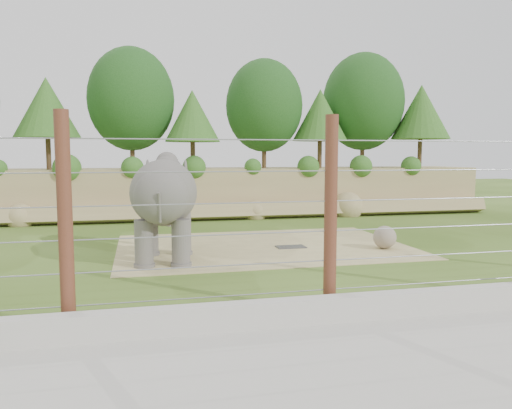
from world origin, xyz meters
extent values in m
plane|color=#365515|center=(0.00, 0.00, 0.00)|extent=(90.00, 90.00, 0.00)
cube|color=#A18A5C|center=(0.00, 13.00, 1.25)|extent=(30.00, 4.00, 2.50)
cube|color=#A18A5C|center=(0.00, 10.70, 0.35)|extent=(30.00, 1.37, 1.07)
cylinder|color=#3F2B19|center=(-8.00, 12.50, 3.29)|extent=(0.24, 0.24, 1.58)
sphere|color=#173F13|center=(-8.00, 12.50, 5.42)|extent=(3.60, 3.60, 3.60)
cylinder|color=#3F2B19|center=(-4.00, 13.00, 3.46)|extent=(0.24, 0.24, 1.92)
sphere|color=#173F13|center=(-4.00, 13.00, 6.07)|extent=(4.40, 4.40, 4.40)
cylinder|color=#3F2B19|center=(-1.00, 11.80, 3.20)|extent=(0.24, 0.24, 1.40)
sphere|color=#173F13|center=(-1.00, 11.80, 5.10)|extent=(3.20, 3.20, 3.20)
cylinder|color=#3F2B19|center=(3.00, 12.80, 3.41)|extent=(0.24, 0.24, 1.82)
sphere|color=#173F13|center=(3.00, 12.80, 5.88)|extent=(4.16, 4.16, 4.16)
cylinder|color=#3F2B19|center=(6.00, 12.20, 3.25)|extent=(0.24, 0.24, 1.50)
sphere|color=#173F13|center=(6.00, 12.20, 5.29)|extent=(3.44, 3.44, 3.44)
cylinder|color=#3F2B19|center=(9.00, 13.20, 3.51)|extent=(0.24, 0.24, 2.03)
sphere|color=#173F13|center=(9.00, 13.20, 6.27)|extent=(4.64, 4.64, 4.64)
cylinder|color=#3F2B19|center=(12.00, 12.00, 3.32)|extent=(0.24, 0.24, 1.64)
sphere|color=#173F13|center=(12.00, 12.00, 5.55)|extent=(3.76, 3.76, 3.76)
cube|color=tan|center=(0.50, 3.00, 0.01)|extent=(10.00, 7.00, 0.02)
cube|color=#262628|center=(1.38, 2.57, 0.04)|extent=(1.00, 0.60, 0.03)
sphere|color=gray|center=(4.43, 1.60, 0.41)|extent=(0.78, 0.78, 0.78)
cube|color=beige|center=(0.00, -5.00, 0.25)|extent=(26.00, 0.35, 0.50)
cube|color=beige|center=(0.00, -7.00, 0.01)|extent=(26.00, 4.00, 0.01)
cylinder|color=#512B1A|center=(-5.00, -4.50, 2.00)|extent=(0.26, 0.26, 4.00)
cylinder|color=#512B1A|center=(0.00, -4.50, 2.00)|extent=(0.26, 0.26, 4.00)
cylinder|color=#97979D|center=(0.00, -4.50, 0.50)|extent=(20.00, 0.02, 0.02)
cylinder|color=#97979D|center=(0.00, -4.50, 1.10)|extent=(20.00, 0.02, 0.02)
cylinder|color=#97979D|center=(0.00, -4.50, 1.70)|extent=(20.00, 0.02, 0.02)
cylinder|color=#97979D|center=(0.00, -4.50, 2.30)|extent=(20.00, 0.02, 0.02)
cylinder|color=#97979D|center=(0.00, -4.50, 2.90)|extent=(20.00, 0.02, 0.02)
cylinder|color=#97979D|center=(0.00, -4.50, 3.50)|extent=(20.00, 0.02, 0.02)
camera|label=1|loc=(-3.72, -13.77, 3.21)|focal=35.00mm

